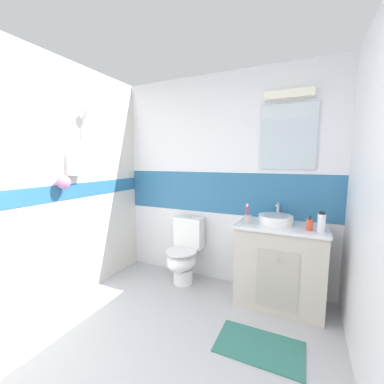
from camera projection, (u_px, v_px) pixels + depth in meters
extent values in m
cube|color=#B2B2B7|center=(173.00, 344.00, 2.02)|extent=(3.20, 3.48, 0.04)
cube|color=white|center=(222.00, 245.00, 3.08)|extent=(3.20, 0.10, 0.85)
cube|color=teal|center=(222.00, 193.00, 2.99)|extent=(3.20, 0.10, 0.50)
cube|color=white|center=(224.00, 124.00, 2.89)|extent=(3.20, 0.10, 1.15)
cube|color=silver|center=(287.00, 137.00, 2.55)|extent=(0.57, 0.02, 0.68)
cube|color=white|center=(289.00, 94.00, 2.47)|extent=(0.48, 0.10, 0.08)
cube|color=silver|center=(54.00, 185.00, 2.42)|extent=(0.10, 3.48, 2.50)
cube|color=teal|center=(58.00, 193.00, 2.41)|extent=(0.01, 3.48, 0.16)
cube|color=white|center=(75.00, 163.00, 2.51)|extent=(0.10, 0.14, 0.26)
cylinder|color=silver|center=(84.00, 139.00, 2.62)|extent=(0.02, 0.02, 0.51)
cylinder|color=silver|center=(85.00, 114.00, 2.57)|extent=(0.10, 0.07, 0.11)
sphere|color=pink|center=(64.00, 182.00, 2.37)|extent=(0.13, 0.13, 0.13)
cube|color=beige|center=(279.00, 266.00, 2.51)|extent=(0.84, 0.49, 0.82)
cube|color=white|center=(281.00, 226.00, 2.45)|extent=(0.86, 0.51, 0.03)
cube|color=#B6AD9F|center=(277.00, 280.00, 2.30)|extent=(0.38, 0.01, 0.57)
cylinder|color=silver|center=(277.00, 260.00, 2.25)|extent=(0.02, 0.02, 0.03)
cylinder|color=white|center=(276.00, 219.00, 2.49)|extent=(0.34, 0.34, 0.09)
cylinder|color=#B3B3B8|center=(276.00, 216.00, 2.48)|extent=(0.28, 0.28, 0.01)
cylinder|color=silver|center=(278.00, 211.00, 2.66)|extent=(0.03, 0.03, 0.18)
cylinder|color=silver|center=(277.00, 204.00, 2.57)|extent=(0.02, 0.15, 0.02)
cylinder|color=white|center=(183.00, 275.00, 2.99)|extent=(0.24, 0.24, 0.18)
ellipsoid|color=white|center=(181.00, 261.00, 2.93)|extent=(0.34, 0.42, 0.22)
cylinder|color=white|center=(181.00, 251.00, 2.91)|extent=(0.37, 0.37, 0.02)
cube|color=white|center=(189.00, 232.00, 3.08)|extent=(0.36, 0.17, 0.39)
cylinder|color=silver|center=(189.00, 217.00, 3.05)|extent=(0.04, 0.04, 0.02)
cylinder|color=#B2ADA3|center=(248.00, 219.00, 2.48)|extent=(0.07, 0.07, 0.09)
cylinder|color=#D83F4C|center=(247.00, 213.00, 2.47)|extent=(0.04, 0.03, 0.16)
cube|color=white|center=(247.00, 205.00, 2.46)|extent=(0.02, 0.02, 0.03)
cylinder|color=#D83F4C|center=(247.00, 213.00, 2.48)|extent=(0.04, 0.01, 0.16)
cube|color=white|center=(248.00, 205.00, 2.47)|extent=(0.02, 0.02, 0.03)
cylinder|color=#D84C33|center=(310.00, 225.00, 2.24)|extent=(0.06, 0.06, 0.10)
cylinder|color=#262626|center=(310.00, 218.00, 2.24)|extent=(0.01, 0.01, 0.04)
cylinder|color=#262626|center=(310.00, 216.00, 2.22)|extent=(0.01, 0.02, 0.01)
cylinder|color=white|center=(321.00, 223.00, 2.19)|extent=(0.07, 0.07, 0.16)
cylinder|color=black|center=(322.00, 213.00, 2.18)|extent=(0.05, 0.05, 0.02)
cube|color=#337266|center=(259.00, 347.00, 1.96)|extent=(0.68, 0.41, 0.01)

